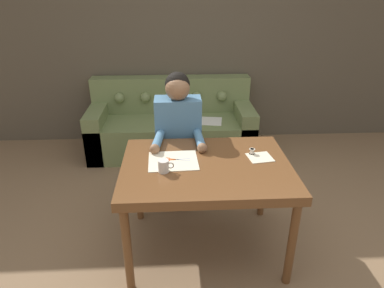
{
  "coord_description": "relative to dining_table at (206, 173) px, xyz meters",
  "views": [
    {
      "loc": [
        -0.31,
        -2.12,
        1.98
      ],
      "look_at": [
        -0.18,
        0.21,
        0.87
      ],
      "focal_mm": 32.0,
      "sensor_mm": 36.0,
      "label": 1
    }
  ],
  "objects": [
    {
      "name": "mug",
      "position": [
        -0.31,
        -0.09,
        0.12
      ],
      "size": [
        0.11,
        0.08,
        0.09
      ],
      "color": "silver",
      "rests_on": "dining_table"
    },
    {
      "name": "scissors",
      "position": [
        -0.25,
        0.08,
        0.08
      ],
      "size": [
        0.2,
        0.07,
        0.01
      ],
      "color": "silver",
      "rests_on": "dining_table"
    },
    {
      "name": "couch",
      "position": [
        -0.27,
        1.84,
        -0.38
      ],
      "size": [
        2.01,
        0.82,
        0.89
      ],
      "color": "olive",
      "rests_on": "ground_plane"
    },
    {
      "name": "dining_table",
      "position": [
        0.0,
        0.0,
        0.0
      ],
      "size": [
        1.24,
        0.93,
        0.77
      ],
      "color": "brown",
      "rests_on": "ground_plane"
    },
    {
      "name": "ground_plane",
      "position": [
        0.08,
        -0.07,
        -0.69
      ],
      "size": [
        16.0,
        16.0,
        0.0
      ],
      "primitive_type": "plane",
      "color": "#846647"
    },
    {
      "name": "person",
      "position": [
        -0.19,
        0.6,
        -0.03
      ],
      "size": [
        0.45,
        0.6,
        1.3
      ],
      "color": "#33281E",
      "rests_on": "ground_plane"
    },
    {
      "name": "thread_spool",
      "position": [
        0.37,
        0.14,
        0.1
      ],
      "size": [
        0.04,
        0.04,
        0.05
      ],
      "color": "beige",
      "rests_on": "dining_table"
    },
    {
      "name": "wall_back",
      "position": [
        0.08,
        2.25,
        0.61
      ],
      "size": [
        8.0,
        0.06,
        2.6
      ],
      "color": "brown",
      "rests_on": "ground_plane"
    },
    {
      "name": "pattern_paper_offcut",
      "position": [
        0.42,
        0.08,
        0.08
      ],
      "size": [
        0.2,
        0.19,
        0.0
      ],
      "color": "beige",
      "rests_on": "dining_table"
    },
    {
      "name": "pattern_paper_main",
      "position": [
        -0.24,
        0.06,
        0.08
      ],
      "size": [
        0.38,
        0.33,
        0.0
      ],
      "color": "beige",
      "rests_on": "dining_table"
    }
  ]
}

